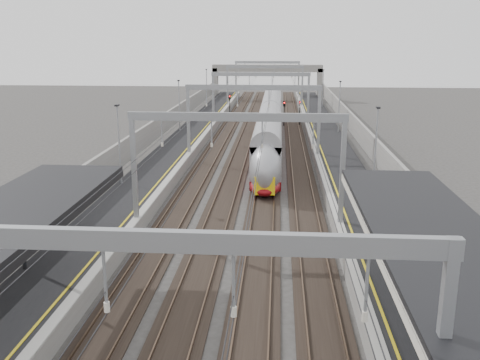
# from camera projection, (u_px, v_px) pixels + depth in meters

# --- Properties ---
(platform_left) EXTENTS (4.00, 120.00, 1.00)m
(platform_left) POSITION_uv_depth(u_px,v_px,m) (178.00, 151.00, 55.82)
(platform_left) COLOR black
(platform_left) RESTS_ON ground
(platform_right) EXTENTS (4.00, 120.00, 1.00)m
(platform_right) POSITION_uv_depth(u_px,v_px,m) (332.00, 153.00, 54.70)
(platform_right) COLOR black
(platform_right) RESTS_ON ground
(tracks) EXTENTS (11.40, 140.00, 0.20)m
(tracks) POSITION_uv_depth(u_px,v_px,m) (254.00, 156.00, 55.37)
(tracks) COLOR black
(tracks) RESTS_ON ground
(overhead_line) EXTENTS (13.00, 140.00, 6.60)m
(overhead_line) POSITION_uv_depth(u_px,v_px,m) (257.00, 91.00, 60.20)
(overhead_line) COLOR gray
(overhead_line) RESTS_ON platform_left
(overbridge) EXTENTS (22.00, 2.20, 6.90)m
(overbridge) POSITION_uv_depth(u_px,v_px,m) (267.00, 73.00, 107.08)
(overbridge) COLOR gray
(overbridge) RESTS_ON ground
(wall_left) EXTENTS (0.30, 120.00, 3.20)m
(wall_left) POSITION_uv_depth(u_px,v_px,m) (147.00, 140.00, 55.77)
(wall_left) COLOR gray
(wall_left) RESTS_ON ground
(wall_right) EXTENTS (0.30, 120.00, 3.20)m
(wall_right) POSITION_uv_depth(u_px,v_px,m) (364.00, 143.00, 54.19)
(wall_right) COLOR gray
(wall_right) RESTS_ON ground
(train) EXTENTS (2.49, 45.34, 3.94)m
(train) POSITION_uv_depth(u_px,v_px,m) (270.00, 130.00, 59.81)
(train) COLOR maroon
(train) RESTS_ON ground
(signal_green) EXTENTS (0.32, 0.32, 3.48)m
(signal_green) POSITION_uv_depth(u_px,v_px,m) (230.00, 102.00, 83.00)
(signal_green) COLOR black
(signal_green) RESTS_ON ground
(signal_red_near) EXTENTS (0.32, 0.32, 3.48)m
(signal_red_near) POSITION_uv_depth(u_px,v_px,m) (284.00, 109.00, 74.59)
(signal_red_near) COLOR black
(signal_red_near) RESTS_ON ground
(signal_red_far) EXTENTS (0.32, 0.32, 3.48)m
(signal_red_far) POSITION_uv_depth(u_px,v_px,m) (300.00, 108.00, 74.95)
(signal_red_far) COLOR black
(signal_red_far) RESTS_ON ground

